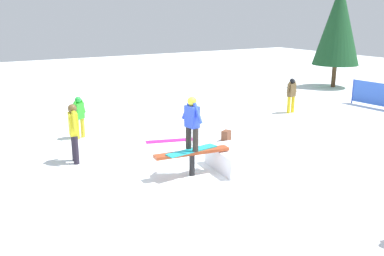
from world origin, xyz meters
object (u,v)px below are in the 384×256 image
bystander_yellow (74,130)px  pine_tree_near (338,24)px  rail_feature (192,155)px  bystander_brown (291,94)px  bystander_green (79,115)px  main_rider_on_rail (192,124)px  loose_snowboard_magenta (170,141)px  backpack_on_snow (226,136)px

bystander_yellow → pine_tree_near: bearing=116.2°
rail_feature → bystander_yellow: bystander_yellow is taller
bystander_brown → bystander_green: bearing=168.3°
bystander_brown → bystander_yellow: (9.38, 1.43, 0.12)m
main_rider_on_rail → bystander_yellow: (2.27, -2.51, -0.42)m
main_rider_on_rail → loose_snowboard_magenta: main_rider_on_rail is taller
bystander_yellow → loose_snowboard_magenta: bystander_yellow is taller
bystander_yellow → bystander_brown: bearing=107.6°
main_rider_on_rail → bystander_yellow: size_ratio=0.90×
rail_feature → loose_snowboard_magenta: bearing=-100.5°
bystander_green → loose_snowboard_magenta: size_ratio=0.91×
bystander_green → backpack_on_snow: 4.86m
rail_feature → main_rider_on_rail: 0.80m
bystander_green → loose_snowboard_magenta: (-2.38, 1.82, -0.77)m
bystander_green → loose_snowboard_magenta: 3.09m
bystander_brown → backpack_on_snow: 5.02m
main_rider_on_rail → backpack_on_snow: main_rider_on_rail is taller
bystander_green → main_rider_on_rail: bearing=-102.9°
bystander_brown → loose_snowboard_magenta: (6.20, 0.99, -0.79)m
bystander_brown → main_rider_on_rail: bearing=-157.1°
main_rider_on_rail → bystander_brown: 8.15m
bystander_brown → backpack_on_snow: size_ratio=4.22×
rail_feature → bystander_brown: 8.14m
rail_feature → pine_tree_near: pine_tree_near is taller
pine_tree_near → rail_feature: bearing=28.6°
loose_snowboard_magenta → backpack_on_snow: bearing=-12.8°
pine_tree_near → bystander_yellow: bearing=17.2°
bystander_yellow → rail_feature: bearing=51.1°
rail_feature → bystander_yellow: size_ratio=1.22×
bystander_brown → bystander_yellow: size_ratio=0.87×
bystander_yellow → loose_snowboard_magenta: size_ratio=1.07×
main_rider_on_rail → bystander_brown: bearing=-158.6°
bystander_brown → bystander_green: (8.57, -0.83, -0.02)m
loose_snowboard_magenta → pine_tree_near: 13.89m
main_rider_on_rail → backpack_on_snow: (-2.51, -2.04, -1.18)m
bystander_green → backpack_on_snow: (-3.97, 2.74, -0.61)m
rail_feature → bystander_brown: size_ratio=1.40×
bystander_green → bystander_yellow: bearing=-139.5°
bystander_yellow → pine_tree_near: (-15.88, -4.93, 2.51)m
bystander_yellow → pine_tree_near: 16.81m
bystander_brown → bystander_green: 8.61m
rail_feature → bystander_green: size_ratio=1.44×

